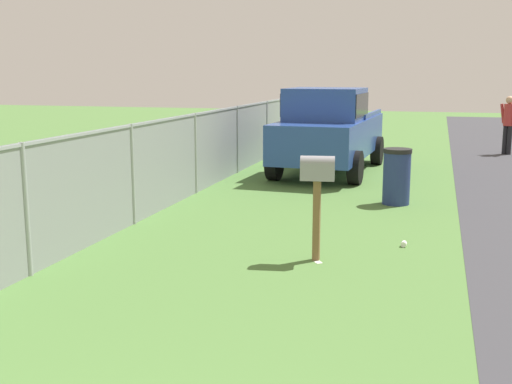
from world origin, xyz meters
TOP-DOWN VIEW (x-y plane):
  - mailbox at (6.83, -0.24)m, footprint 0.26×0.47m
  - pickup_truck at (14.29, 0.86)m, footprint 5.08×2.35m
  - trash_bin at (10.85, -1.02)m, footprint 0.53×0.53m
  - pedestrian at (19.29, -3.75)m, footprint 0.31×0.51m
  - fence_section at (9.44, 3.03)m, footprint 19.81×0.07m
  - litter_cup_midfield_a at (7.82, -1.34)m, footprint 0.10×0.09m
  - litter_wrapper_far_scatter at (6.72, -0.29)m, footprint 0.15×0.14m

SIDE VIEW (x-z plane):
  - litter_wrapper_far_scatter at x=6.72m, z-range 0.00..0.01m
  - litter_cup_midfield_a at x=7.82m, z-range 0.00..0.08m
  - trash_bin at x=10.85m, z-range 0.00..1.06m
  - fence_section at x=9.44m, z-range 0.07..1.72m
  - pedestrian at x=19.29m, z-range 0.14..1.90m
  - pickup_truck at x=14.29m, z-range 0.06..2.15m
  - mailbox at x=6.83m, z-range 0.41..1.81m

